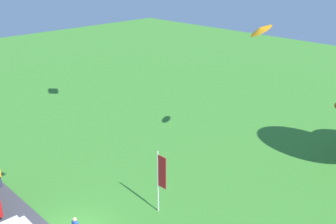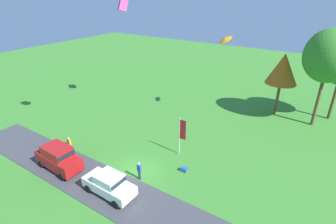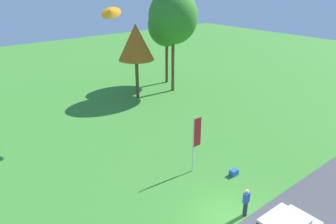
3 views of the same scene
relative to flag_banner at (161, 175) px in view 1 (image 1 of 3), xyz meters
name	(u,v)px [view 1 (image 1 of 3)]	position (x,y,z in m)	size (l,w,h in m)	color
flag_banner	(161,175)	(0.00, 0.00, 0.00)	(0.71, 0.08, 4.04)	silver
kite_delta_over_trees	(260,29)	(-0.23, 9.62, 7.25)	(1.58, 1.58, 0.25)	orange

